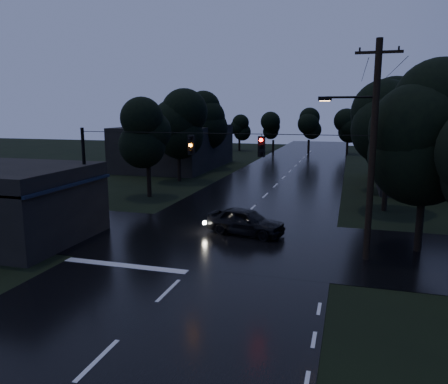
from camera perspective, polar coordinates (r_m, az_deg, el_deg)
The scene contains 17 objects.
ground at distance 13.64m, azimuth -16.17°, elevation -20.38°, with size 160.00×160.00×0.00m, color black.
main_road at distance 40.88m, azimuth 6.75°, elevation 0.82°, with size 12.00×120.00×0.02m, color black.
cross_street at distance 23.75m, azimuth -0.52°, elevation -6.32°, with size 60.00×9.00×0.02m, color black.
building_far_right at distance 44.63m, azimuth 25.76°, elevation 3.52°, with size 10.00×14.00×4.40m, color black.
building_far_left at distance 54.01m, azimuth -6.26°, elevation 5.89°, with size 10.00×16.00×5.00m, color black.
utility_pole_main at distance 20.84m, azimuth 18.62°, elevation 5.49°, with size 3.50×0.30×10.00m.
utility_pole_far at distance 37.92m, azimuth 18.88°, elevation 5.47°, with size 2.00×0.30×7.50m.
anchor_pole_left at distance 25.36m, azimuth -17.67°, elevation 1.23°, with size 0.18×0.18×6.00m, color black.
span_signals at distance 21.65m, azimuth 0.10°, elevation 6.18°, with size 15.00×0.37×1.12m.
tree_corner_near at distance 23.03m, azimuth 25.04°, elevation 7.33°, with size 4.48×4.48×9.44m.
tree_left_a at distance 35.39m, azimuth -9.97°, elevation 7.76°, with size 3.92×3.92×8.26m.
tree_left_b at distance 42.92m, azimuth -5.98°, elevation 8.85°, with size 4.20×4.20×8.85m.
tree_left_c at distance 52.50m, azimuth -2.44°, elevation 9.63°, with size 4.48×4.48×9.44m.
tree_right_a at distance 31.87m, azimuth 20.79°, elevation 7.61°, with size 4.20×4.20×8.85m.
tree_right_b at distance 39.88m, azimuth 20.83°, elevation 8.63°, with size 4.48×4.48×9.44m.
tree_right_c at distance 49.89m, azimuth 20.68°, elevation 9.34°, with size 4.76×4.76×10.03m.
car at distance 24.68m, azimuth 2.84°, elevation -3.84°, with size 1.80×4.47×1.52m, color black.
Camera 1 is at (6.54, -9.75, 6.94)m, focal length 35.00 mm.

